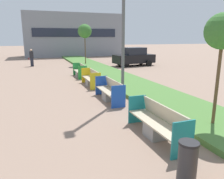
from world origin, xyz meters
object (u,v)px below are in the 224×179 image
object	(u,v)px
bench_green_frame	(80,72)
pedestrian_walking	(32,58)
bench_yellow_frame	(91,80)
litter_bin	(187,163)
bench_blue_frame	(110,92)
sapling_tree_far	(85,31)
bench_teal_frame	(157,125)
parked_car_distant	(134,57)
sapling_tree_near	(223,32)

from	to	relation	value
bench_green_frame	pedestrian_walking	world-z (taller)	pedestrian_walking
bench_yellow_frame	litter_bin	distance (m)	9.48
bench_blue_frame	sapling_tree_far	size ratio (longest dim) A/B	0.57
bench_teal_frame	parked_car_distant	xyz separation A→B (m)	(6.58, 15.32, 0.53)
litter_bin	parked_car_distant	bearing A→B (deg)	67.61
sapling_tree_far	bench_green_frame	bearing A→B (deg)	-106.37
pedestrian_walking	parked_car_distant	distance (m)	10.34
bench_green_frame	pedestrian_walking	xyz separation A→B (m)	(-3.30, 7.74, 0.52)
bench_blue_frame	bench_green_frame	size ratio (longest dim) A/B	1.19
bench_teal_frame	bench_yellow_frame	distance (m)	7.44
bench_teal_frame	parked_car_distant	world-z (taller)	parked_car_distant
bench_blue_frame	sapling_tree_far	bearing A→B (deg)	81.50
pedestrian_walking	parked_car_distant	bearing A→B (deg)	-17.22
sapling_tree_near	parked_car_distant	distance (m)	16.18
bench_blue_frame	pedestrian_walking	world-z (taller)	pedestrian_walking
bench_green_frame	sapling_tree_near	bearing A→B (deg)	-79.39
parked_car_distant	litter_bin	bearing A→B (deg)	-119.72
bench_green_frame	litter_bin	xyz separation A→B (m)	(-0.56, -12.66, 0.08)
bench_yellow_frame	sapling_tree_near	xyz separation A→B (m)	(2.00, -7.51, 2.59)
parked_car_distant	pedestrian_walking	bearing A→B (deg)	155.45
bench_blue_frame	bench_yellow_frame	world-z (taller)	same
bench_blue_frame	parked_car_distant	world-z (taller)	parked_car_distant
bench_teal_frame	litter_bin	bearing A→B (deg)	-105.54
bench_yellow_frame	parked_car_distant	bearing A→B (deg)	50.12
litter_bin	parked_car_distant	size ratio (longest dim) A/B	0.20
bench_yellow_frame	bench_green_frame	world-z (taller)	same
litter_bin	sapling_tree_near	distance (m)	4.09
bench_blue_frame	bench_green_frame	bearing A→B (deg)	90.04
bench_green_frame	sapling_tree_near	xyz separation A→B (m)	(2.00, -10.70, 2.59)
litter_bin	sapling_tree_near	bearing A→B (deg)	37.38
bench_green_frame	sapling_tree_far	world-z (taller)	sapling_tree_far
bench_teal_frame	sapling_tree_near	xyz separation A→B (m)	(2.00, -0.07, 2.58)
bench_green_frame	litter_bin	size ratio (longest dim) A/B	2.25
bench_yellow_frame	sapling_tree_far	size ratio (longest dim) A/B	0.53
bench_green_frame	sapling_tree_near	distance (m)	11.19
pedestrian_walking	bench_yellow_frame	bearing A→B (deg)	-73.22
sapling_tree_far	parked_car_distant	size ratio (longest dim) A/B	0.95
sapling_tree_near	bench_yellow_frame	bearing A→B (deg)	104.93
bench_yellow_frame	bench_green_frame	bearing A→B (deg)	90.04
bench_yellow_frame	sapling_tree_far	xyz separation A→B (m)	(2.00, 10.02, 3.09)
bench_green_frame	parked_car_distant	bearing A→B (deg)	35.42
bench_teal_frame	bench_blue_frame	bearing A→B (deg)	90.01
litter_bin	bench_yellow_frame	bearing A→B (deg)	86.61
bench_teal_frame	sapling_tree_far	bearing A→B (deg)	83.47
bench_teal_frame	pedestrian_walking	distance (m)	18.68
bench_yellow_frame	sapling_tree_near	distance (m)	8.19
bench_blue_frame	bench_green_frame	world-z (taller)	same
litter_bin	bench_green_frame	bearing A→B (deg)	87.48
bench_yellow_frame	parked_car_distant	xyz separation A→B (m)	(6.58, 7.88, 0.54)
bench_yellow_frame	parked_car_distant	size ratio (longest dim) A/B	0.51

